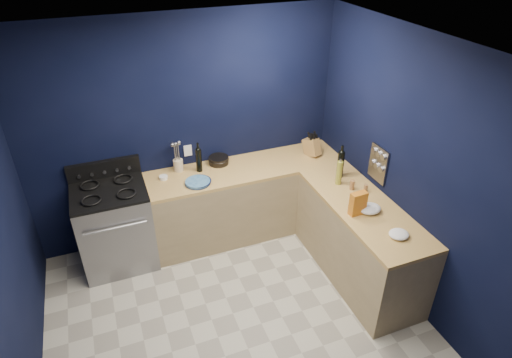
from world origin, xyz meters
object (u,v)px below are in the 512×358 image
plate_stack (198,182)px  utensil_crock (178,165)px  crouton_bag (358,203)px  knife_block (312,147)px  gas_range (116,228)px

plate_stack → utensil_crock: utensil_crock is taller
crouton_bag → knife_block: bearing=79.7°
knife_block → crouton_bag: crouton_bag is taller
gas_range → plate_stack: plate_stack is taller
utensil_crock → knife_block: (1.58, -0.21, 0.03)m
utensil_crock → knife_block: size_ratio=0.67×
utensil_crock → knife_block: bearing=-7.5°
gas_range → knife_block: 2.43m
gas_range → plate_stack: bearing=-8.0°
gas_range → crouton_bag: size_ratio=3.86×
plate_stack → crouton_bag: 1.70m
gas_range → plate_stack: 1.03m
crouton_bag → plate_stack: bearing=136.5°
gas_range → knife_block: (2.36, 0.01, 0.54)m
plate_stack → utensil_crock: bearing=110.2°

